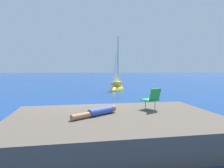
% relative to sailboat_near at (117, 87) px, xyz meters
% --- Properties ---
extents(ground_plane, '(160.00, 160.00, 0.00)m').
position_rel_sailboat_near_xyz_m(ground_plane, '(-2.97, -10.26, -0.32)').
color(ground_plane, navy).
extents(shore_ledge, '(6.97, 4.82, 0.78)m').
position_rel_sailboat_near_xyz_m(shore_ledge, '(-1.90, -14.07, 0.07)').
color(shore_ledge, brown).
rests_on(shore_ledge, ground).
extents(boulder_seaward, '(0.84, 0.89, 0.47)m').
position_rel_sailboat_near_xyz_m(boulder_seaward, '(-0.61, -12.13, -0.32)').
color(boulder_seaward, brown).
rests_on(boulder_seaward, ground).
extents(boulder_inland, '(1.98, 1.96, 1.00)m').
position_rel_sailboat_near_xyz_m(boulder_inland, '(-4.64, -11.96, -0.32)').
color(boulder_inland, brown).
rests_on(boulder_inland, ground).
extents(sailboat_near, '(2.33, 3.26, 5.92)m').
position_rel_sailboat_near_xyz_m(sailboat_near, '(0.00, 0.00, 0.00)').
color(sailboat_near, yellow).
rests_on(sailboat_near, ground).
extents(person_sunbather, '(1.47, 1.19, 0.25)m').
position_rel_sailboat_near_xyz_m(person_sunbather, '(-2.46, -14.01, 0.57)').
color(person_sunbather, '#334CB2').
rests_on(person_sunbather, shore_ledge).
extents(beach_chair, '(0.71, 0.76, 0.80)m').
position_rel_sailboat_near_xyz_m(beach_chair, '(-0.50, -13.36, 0.90)').
color(beach_chair, green).
rests_on(beach_chair, shore_ledge).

